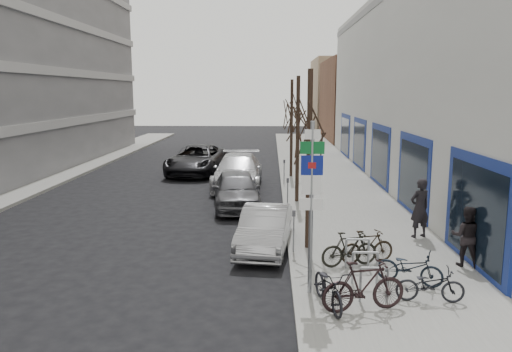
# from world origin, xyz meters

# --- Properties ---
(ground) EXTENTS (120.00, 120.00, 0.00)m
(ground) POSITION_xyz_m (0.00, 0.00, 0.00)
(ground) COLOR black
(ground) RESTS_ON ground
(sidewalk_east) EXTENTS (5.00, 70.00, 0.15)m
(sidewalk_east) POSITION_xyz_m (4.50, 10.00, 0.07)
(sidewalk_east) COLOR slate
(sidewalk_east) RESTS_ON ground
(brick_building_far) EXTENTS (12.00, 14.00, 8.00)m
(brick_building_far) POSITION_xyz_m (13.00, 40.00, 4.00)
(brick_building_far) COLOR brown
(brick_building_far) RESTS_ON ground
(tan_building_far) EXTENTS (13.00, 12.00, 9.00)m
(tan_building_far) POSITION_xyz_m (13.50, 55.00, 4.50)
(tan_building_far) COLOR #937A5B
(tan_building_far) RESTS_ON ground
(highway_sign_pole) EXTENTS (0.55, 0.10, 4.20)m
(highway_sign_pole) POSITION_xyz_m (2.40, -0.01, 2.46)
(highway_sign_pole) COLOR gray
(highway_sign_pole) RESTS_ON ground
(bike_rack) EXTENTS (0.66, 2.26, 0.83)m
(bike_rack) POSITION_xyz_m (3.80, 0.60, 0.66)
(bike_rack) COLOR gray
(bike_rack) RESTS_ON sidewalk_east
(tree_near) EXTENTS (1.80, 1.80, 5.50)m
(tree_near) POSITION_xyz_m (2.60, 3.50, 4.10)
(tree_near) COLOR black
(tree_near) RESTS_ON ground
(tree_mid) EXTENTS (1.80, 1.80, 5.50)m
(tree_mid) POSITION_xyz_m (2.60, 10.00, 4.10)
(tree_mid) COLOR black
(tree_mid) RESTS_ON ground
(tree_far) EXTENTS (1.80, 1.80, 5.50)m
(tree_far) POSITION_xyz_m (2.60, 16.50, 4.10)
(tree_far) COLOR black
(tree_far) RESTS_ON ground
(meter_front) EXTENTS (0.10, 0.08, 1.27)m
(meter_front) POSITION_xyz_m (2.15, 3.00, 0.92)
(meter_front) COLOR gray
(meter_front) RESTS_ON sidewalk_east
(meter_mid) EXTENTS (0.10, 0.08, 1.27)m
(meter_mid) POSITION_xyz_m (2.15, 8.50, 0.92)
(meter_mid) COLOR gray
(meter_mid) RESTS_ON sidewalk_east
(meter_back) EXTENTS (0.10, 0.08, 1.27)m
(meter_back) POSITION_xyz_m (2.15, 14.00, 0.92)
(meter_back) COLOR gray
(meter_back) RESTS_ON sidewalk_east
(bike_near_left) EXTENTS (0.90, 1.82, 1.07)m
(bike_near_left) POSITION_xyz_m (2.75, -0.78, 0.68)
(bike_near_left) COLOR black
(bike_near_left) RESTS_ON sidewalk_east
(bike_near_right) EXTENTS (1.99, 1.00, 1.16)m
(bike_near_right) POSITION_xyz_m (3.48, -0.99, 0.73)
(bike_near_right) COLOR black
(bike_near_right) RESTS_ON sidewalk_east
(bike_mid_curb) EXTENTS (1.68, 1.14, 0.99)m
(bike_mid_curb) POSITION_xyz_m (4.90, 0.62, 0.65)
(bike_mid_curb) COLOR black
(bike_mid_curb) RESTS_ON sidewalk_east
(bike_mid_inner) EXTENTS (1.71, 0.93, 0.99)m
(bike_mid_inner) POSITION_xyz_m (3.61, 1.84, 0.65)
(bike_mid_inner) COLOR black
(bike_mid_inner) RESTS_ON sidewalk_east
(bike_far_curb) EXTENTS (1.56, 0.58, 0.93)m
(bike_far_curb) POSITION_xyz_m (5.07, -0.44, 0.62)
(bike_far_curb) COLOR black
(bike_far_curb) RESTS_ON sidewalk_east
(bike_far_inner) EXTENTS (1.65, 0.89, 0.96)m
(bike_far_inner) POSITION_xyz_m (4.14, 2.11, 0.63)
(bike_far_inner) COLOR black
(bike_far_inner) RESTS_ON sidewalk_east
(parked_car_front) EXTENTS (1.83, 4.15, 1.32)m
(parked_car_front) POSITION_xyz_m (1.29, 3.68, 0.66)
(parked_car_front) COLOR #A2A2A7
(parked_car_front) RESTS_ON ground
(parked_car_mid) EXTENTS (2.39, 4.82, 1.58)m
(parked_car_mid) POSITION_xyz_m (0.04, 9.22, 0.79)
(parked_car_mid) COLOR #4E4E53
(parked_car_mid) RESTS_ON ground
(parked_car_back) EXTENTS (2.43, 5.86, 1.69)m
(parked_car_back) POSITION_xyz_m (-0.20, 13.69, 0.85)
(parked_car_back) COLOR #ABABB0
(parked_car_back) RESTS_ON ground
(lane_car) EXTENTS (3.39, 6.35, 1.70)m
(lane_car) POSITION_xyz_m (-2.94, 18.06, 0.85)
(lane_car) COLOR black
(lane_car) RESTS_ON ground
(pedestrian_near) EXTENTS (0.83, 0.70, 1.95)m
(pedestrian_near) POSITION_xyz_m (6.30, 4.68, 1.12)
(pedestrian_near) COLOR black
(pedestrian_near) RESTS_ON sidewalk_east
(pedestrian_far) EXTENTS (0.73, 0.62, 1.68)m
(pedestrian_far) POSITION_xyz_m (6.78, 1.99, 0.99)
(pedestrian_far) COLOR black
(pedestrian_far) RESTS_ON sidewalk_east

